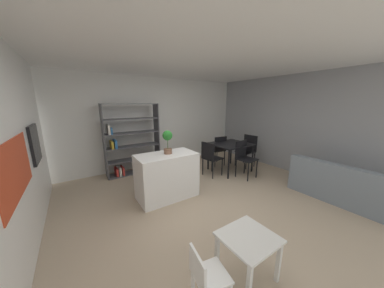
{
  "coord_description": "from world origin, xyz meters",
  "views": [
    {
      "loc": [
        -1.84,
        -2.43,
        1.85
      ],
      "look_at": [
        0.16,
        0.58,
        1.03
      ],
      "focal_mm": 16.89,
      "sensor_mm": 36.0,
      "label": 1
    }
  ],
  "objects_px": {
    "kitchen_island": "(167,176)",
    "dining_table": "(230,146)",
    "child_table": "(248,244)",
    "dining_chair_far": "(218,148)",
    "built_in_oven": "(35,144)",
    "open_bookshelf": "(129,142)",
    "dining_chair_window_side": "(248,148)",
    "potted_plant_on_island": "(168,140)",
    "child_chair_left": "(206,276)",
    "dining_chair_island_side": "(210,156)",
    "dining_chair_near": "(244,155)",
    "sofa": "(343,187)"
  },
  "relations": [
    {
      "from": "dining_chair_near",
      "to": "potted_plant_on_island",
      "type": "bearing_deg",
      "value": 170.71
    },
    {
      "from": "dining_chair_far",
      "to": "child_table",
      "type": "bearing_deg",
      "value": 58.8
    },
    {
      "from": "open_bookshelf",
      "to": "sofa",
      "type": "bearing_deg",
      "value": -50.32
    },
    {
      "from": "potted_plant_on_island",
      "to": "dining_chair_far",
      "type": "relative_size",
      "value": 0.5
    },
    {
      "from": "kitchen_island",
      "to": "dining_chair_far",
      "type": "relative_size",
      "value": 1.27
    },
    {
      "from": "kitchen_island",
      "to": "child_table",
      "type": "relative_size",
      "value": 2.11
    },
    {
      "from": "dining_table",
      "to": "dining_chair_far",
      "type": "bearing_deg",
      "value": 91.06
    },
    {
      "from": "built_in_oven",
      "to": "dining_chair_island_side",
      "type": "height_order",
      "value": "built_in_oven"
    },
    {
      "from": "kitchen_island",
      "to": "child_table",
      "type": "bearing_deg",
      "value": -91.57
    },
    {
      "from": "potted_plant_on_island",
      "to": "open_bookshelf",
      "type": "distance_m",
      "value": 1.71
    },
    {
      "from": "open_bookshelf",
      "to": "dining_table",
      "type": "relative_size",
      "value": 1.81
    },
    {
      "from": "child_table",
      "to": "child_chair_left",
      "type": "xyz_separation_m",
      "value": [
        -0.55,
        0.01,
        -0.07
      ]
    },
    {
      "from": "built_in_oven",
      "to": "dining_chair_island_side",
      "type": "bearing_deg",
      "value": -4.5
    },
    {
      "from": "open_bookshelf",
      "to": "child_table",
      "type": "distance_m",
      "value": 3.76
    },
    {
      "from": "built_in_oven",
      "to": "dining_chair_far",
      "type": "height_order",
      "value": "built_in_oven"
    },
    {
      "from": "open_bookshelf",
      "to": "dining_chair_window_side",
      "type": "xyz_separation_m",
      "value": [
        3.09,
        -1.3,
        -0.32
      ]
    },
    {
      "from": "dining_chair_window_side",
      "to": "dining_chair_far",
      "type": "bearing_deg",
      "value": -125.82
    },
    {
      "from": "sofa",
      "to": "dining_chair_far",
      "type": "bearing_deg",
      "value": 13.63
    },
    {
      "from": "child_chair_left",
      "to": "dining_chair_window_side",
      "type": "distance_m",
      "value": 4.21
    },
    {
      "from": "dining_table",
      "to": "dining_chair_near",
      "type": "bearing_deg",
      "value": -91.02
    },
    {
      "from": "built_in_oven",
      "to": "dining_chair_island_side",
      "type": "relative_size",
      "value": 0.69
    },
    {
      "from": "sofa",
      "to": "child_chair_left",
      "type": "bearing_deg",
      "value": 90.85
    },
    {
      "from": "dining_chair_far",
      "to": "dining_chair_near",
      "type": "height_order",
      "value": "dining_chair_near"
    },
    {
      "from": "open_bookshelf",
      "to": "dining_chair_far",
      "type": "distance_m",
      "value": 2.51
    },
    {
      "from": "potted_plant_on_island",
      "to": "child_table",
      "type": "height_order",
      "value": "potted_plant_on_island"
    },
    {
      "from": "child_chair_left",
      "to": "sofa",
      "type": "distance_m",
      "value": 3.39
    },
    {
      "from": "built_in_oven",
      "to": "sofa",
      "type": "bearing_deg",
      "value": -28.72
    },
    {
      "from": "child_chair_left",
      "to": "dining_chair_island_side",
      "type": "xyz_separation_m",
      "value": [
        1.99,
        2.39,
        0.2
      ]
    },
    {
      "from": "potted_plant_on_island",
      "to": "child_chair_left",
      "type": "bearing_deg",
      "value": -107.56
    },
    {
      "from": "potted_plant_on_island",
      "to": "dining_chair_far",
      "type": "xyz_separation_m",
      "value": [
        2.05,
        0.83,
        -0.62
      ]
    },
    {
      "from": "child_chair_left",
      "to": "dining_table",
      "type": "height_order",
      "value": "dining_table"
    },
    {
      "from": "child_table",
      "to": "child_chair_left",
      "type": "relative_size",
      "value": 0.91
    },
    {
      "from": "kitchen_island",
      "to": "dining_table",
      "type": "distance_m",
      "value": 2.15
    },
    {
      "from": "built_in_oven",
      "to": "dining_chair_near",
      "type": "bearing_deg",
      "value": -10.32
    },
    {
      "from": "dining_chair_island_side",
      "to": "dining_chair_window_side",
      "type": "bearing_deg",
      "value": -96.65
    },
    {
      "from": "kitchen_island",
      "to": "built_in_oven",
      "type": "bearing_deg",
      "value": 162.57
    },
    {
      "from": "built_in_oven",
      "to": "dining_table",
      "type": "distance_m",
      "value": 4.12
    },
    {
      "from": "child_table",
      "to": "dining_chair_window_side",
      "type": "bearing_deg",
      "value": 39.88
    },
    {
      "from": "child_chair_left",
      "to": "dining_chair_island_side",
      "type": "bearing_deg",
      "value": -29.87
    },
    {
      "from": "child_table",
      "to": "built_in_oven",
      "type": "bearing_deg",
      "value": 125.68
    },
    {
      "from": "open_bookshelf",
      "to": "dining_chair_window_side",
      "type": "height_order",
      "value": "open_bookshelf"
    },
    {
      "from": "potted_plant_on_island",
      "to": "dining_chair_island_side",
      "type": "bearing_deg",
      "value": 13.98
    },
    {
      "from": "child_chair_left",
      "to": "dining_chair_island_side",
      "type": "relative_size",
      "value": 0.67
    },
    {
      "from": "built_in_oven",
      "to": "dining_chair_far",
      "type": "bearing_deg",
      "value": 3.3
    },
    {
      "from": "open_bookshelf",
      "to": "child_chair_left",
      "type": "relative_size",
      "value": 3.08
    },
    {
      "from": "dining_chair_far",
      "to": "built_in_oven",
      "type": "bearing_deg",
      "value": 8.69
    },
    {
      "from": "child_chair_left",
      "to": "dining_chair_near",
      "type": "bearing_deg",
      "value": -44.77
    },
    {
      "from": "dining_chair_window_side",
      "to": "dining_table",
      "type": "bearing_deg",
      "value": -92.39
    },
    {
      "from": "dining_chair_island_side",
      "to": "sofa",
      "type": "relative_size",
      "value": 0.52
    },
    {
      "from": "kitchen_island",
      "to": "sofa",
      "type": "distance_m",
      "value": 3.43
    }
  ]
}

